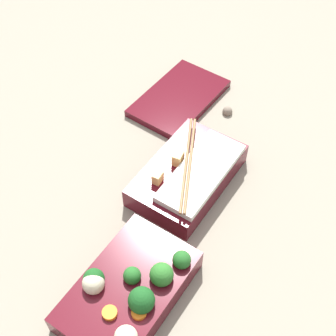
# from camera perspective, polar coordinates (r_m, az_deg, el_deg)

# --- Properties ---
(ground_plane) EXTENTS (3.00, 3.00, 0.00)m
(ground_plane) POSITION_cam_1_polar(r_m,az_deg,el_deg) (0.82, -0.07, -7.60)
(ground_plane) COLOR gray
(bento_tray_vegetable) EXTENTS (0.22, 0.13, 0.07)m
(bento_tray_vegetable) POSITION_cam_1_polar(r_m,az_deg,el_deg) (0.74, -4.73, -14.66)
(bento_tray_vegetable) COLOR #510F19
(bento_tray_vegetable) RESTS_ON ground_plane
(bento_tray_rice) EXTENTS (0.22, 0.13, 0.07)m
(bento_tray_rice) POSITION_cam_1_polar(r_m,az_deg,el_deg) (0.86, 2.58, -0.82)
(bento_tray_rice) COLOR #510F19
(bento_tray_rice) RESTS_ON ground_plane
(bento_lid) EXTENTS (0.22, 0.14, 0.02)m
(bento_lid) POSITION_cam_1_polar(r_m,az_deg,el_deg) (1.03, 1.37, 8.52)
(bento_lid) COLOR #510F19
(bento_lid) RESTS_ON ground_plane
(pebble_1) EXTENTS (0.02, 0.02, 0.02)m
(pebble_1) POSITION_cam_1_polar(r_m,az_deg,el_deg) (1.01, 7.26, 6.86)
(pebble_1) COLOR #7A6B5B
(pebble_1) RESTS_ON ground_plane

